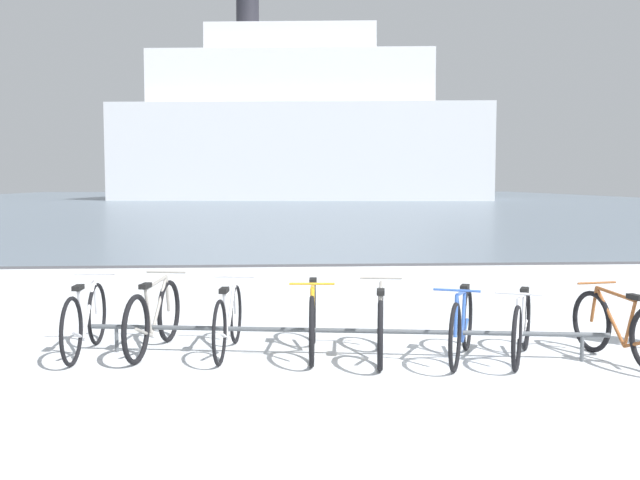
# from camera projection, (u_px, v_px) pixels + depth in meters

# --- Properties ---
(ground) EXTENTS (80.00, 132.00, 0.08)m
(ground) POSITION_uv_depth(u_px,v_px,m) (291.00, 204.00, 59.83)
(ground) COLOR silver
(bike_rack) EXTENTS (5.46, 0.89, 0.31)m
(bike_rack) POSITION_uv_depth(u_px,v_px,m) (343.00, 331.00, 7.75)
(bike_rack) COLOR #4C5156
(bike_rack) RESTS_ON ground
(bicycle_0) EXTENTS (0.46, 1.68, 0.83)m
(bicycle_0) POSITION_uv_depth(u_px,v_px,m) (85.00, 320.00, 7.84)
(bicycle_0) COLOR black
(bicycle_0) RESTS_ON ground
(bicycle_1) EXTENTS (0.49, 1.75, 0.84)m
(bicycle_1) POSITION_uv_depth(u_px,v_px,m) (154.00, 318.00, 7.95)
(bicycle_1) COLOR black
(bicycle_1) RESTS_ON ground
(bicycle_2) EXTENTS (0.46, 1.69, 0.80)m
(bicycle_2) POSITION_uv_depth(u_px,v_px,m) (228.00, 320.00, 7.88)
(bicycle_2) COLOR black
(bicycle_2) RESTS_ON ground
(bicycle_3) EXTENTS (0.46, 1.75, 0.84)m
(bicycle_3) POSITION_uv_depth(u_px,v_px,m) (313.00, 320.00, 7.83)
(bicycle_3) COLOR black
(bicycle_3) RESTS_ON ground
(bicycle_4) EXTENTS (0.46, 1.64, 0.82)m
(bicycle_4) POSITION_uv_depth(u_px,v_px,m) (381.00, 324.00, 7.64)
(bicycle_4) COLOR black
(bicycle_4) RESTS_ON ground
(bicycle_5) EXTENTS (0.71, 1.55, 0.81)m
(bicycle_5) POSITION_uv_depth(u_px,v_px,m) (461.00, 326.00, 7.57)
(bicycle_5) COLOR black
(bicycle_5) RESTS_ON ground
(bicycle_6) EXTENTS (0.75, 1.51, 0.77)m
(bicycle_6) POSITION_uv_depth(u_px,v_px,m) (522.00, 327.00, 7.59)
(bicycle_6) COLOR black
(bicycle_6) RESTS_ON ground
(bicycle_7) EXTENTS (0.47, 1.64, 0.78)m
(bicycle_7) POSITION_uv_depth(u_px,v_px,m) (620.00, 329.00, 7.49)
(bicycle_7) COLOR black
(bicycle_7) RESTS_ON ground
(ferry_ship) EXTENTS (37.71, 16.44, 21.12)m
(ferry_ship) POSITION_uv_depth(u_px,v_px,m) (299.00, 129.00, 74.03)
(ferry_ship) COLOR silver
(ferry_ship) RESTS_ON ground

